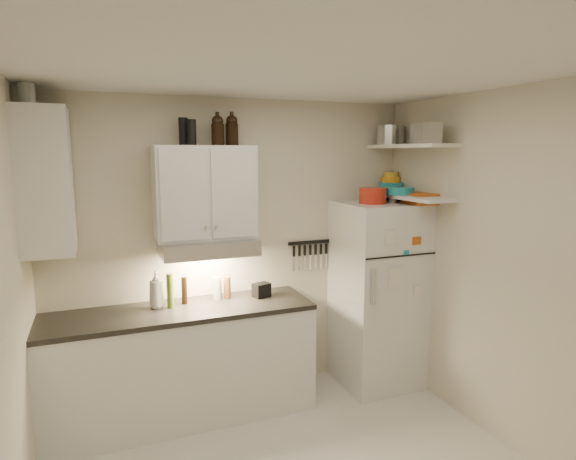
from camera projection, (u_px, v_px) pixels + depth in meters
name	position (u px, v px, depth m)	size (l,w,h in m)	color
ceiling	(307.00, 67.00, 2.64)	(3.20, 3.00, 0.02)	silver
back_wall	(236.00, 249.00, 4.24)	(3.20, 0.02, 2.60)	beige
right_wall	(511.00, 272.00, 3.45)	(0.02, 3.00, 2.60)	beige
base_cabinet	(182.00, 366.00, 3.88)	(2.10, 0.60, 0.88)	white
countertop	(180.00, 311.00, 3.81)	(2.10, 0.62, 0.04)	black
upper_cabinet	(205.00, 193.00, 3.88)	(0.80, 0.33, 0.75)	white
side_cabinet	(46.00, 181.00, 3.32)	(0.33, 0.55, 1.00)	white
range_hood	(208.00, 247.00, 3.89)	(0.76, 0.46, 0.12)	silver
fridge	(378.00, 294.00, 4.45)	(0.70, 0.68, 1.70)	silver
shelf_hi	(410.00, 146.00, 4.18)	(0.30, 0.95, 0.03)	white
shelf_lo	(408.00, 197.00, 4.25)	(0.30, 0.95, 0.03)	white
knife_strip	(309.00, 242.00, 4.47)	(0.42, 0.02, 0.03)	black
dutch_oven	(373.00, 196.00, 4.23)	(0.24, 0.24, 0.14)	#A82213
book_stack	(420.00, 198.00, 4.20)	(0.23, 0.29, 0.10)	#B75516
spice_jar	(393.00, 197.00, 4.33)	(0.06, 0.06, 0.11)	silver
stock_pot	(390.00, 135.00, 4.44)	(0.25, 0.25, 0.18)	silver
tin_a	(424.00, 134.00, 4.12)	(0.18, 0.16, 0.18)	#AAAAAD
tin_b	(428.00, 133.00, 3.86)	(0.17, 0.17, 0.17)	#AAAAAD
bowl_teal	(391.00, 187.00, 4.56)	(0.22, 0.22, 0.09)	teal
bowl_orange	(391.00, 179.00, 4.62)	(0.18, 0.18, 0.05)	orange
bowl_yellow	(391.00, 174.00, 4.61)	(0.14, 0.14, 0.04)	gold
plates	(399.00, 191.00, 4.28)	(0.26, 0.26, 0.07)	teal
growler_a	(218.00, 130.00, 3.82)	(0.10, 0.10, 0.24)	black
growler_b	(232.00, 130.00, 3.91)	(0.11, 0.11, 0.25)	black
thermos_a	(192.00, 132.00, 3.72)	(0.07, 0.07, 0.20)	black
thermos_b	(183.00, 132.00, 3.79)	(0.07, 0.07, 0.22)	black
side_jar	(26.00, 95.00, 3.19)	(0.11, 0.11, 0.15)	silver
soap_bottle	(156.00, 287.00, 3.81)	(0.13, 0.13, 0.34)	white
pepper_mill	(227.00, 287.00, 4.08)	(0.06, 0.06, 0.19)	brown
oil_bottle	(170.00, 291.00, 3.81)	(0.05, 0.05, 0.28)	#526C1B
vinegar_bottle	(184.00, 290.00, 3.92)	(0.05, 0.05, 0.23)	black
clear_bottle	(217.00, 288.00, 4.03)	(0.07, 0.07, 0.20)	silver
red_jar	(217.00, 290.00, 4.07)	(0.08, 0.08, 0.15)	#A82213
caddy	(261.00, 290.00, 4.12)	(0.14, 0.10, 0.12)	black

